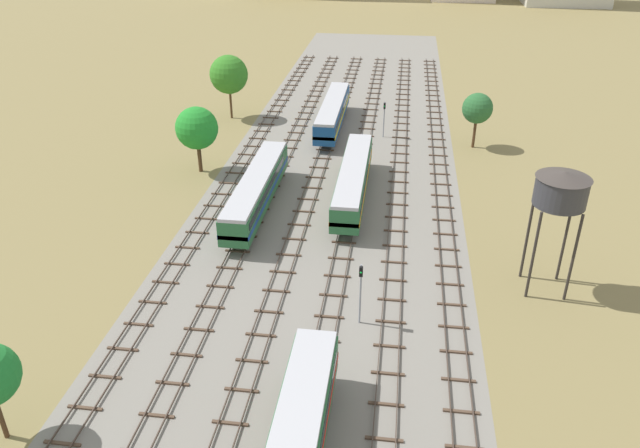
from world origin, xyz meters
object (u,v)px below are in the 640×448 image
(diesel_railcar_centre_mid, at_px, (353,179))
(signal_post_near, at_px, (361,287))
(diesel_railcar_centre_left_midfar, at_px, (333,112))
(water_tower, at_px, (561,190))
(diesel_railcar_left_near, at_px, (257,189))
(signal_post_nearest, at_px, (384,115))

(diesel_railcar_centre_mid, xyz_separation_m, signal_post_near, (2.46, -21.97, 0.84))
(diesel_railcar_centre_left_midfar, distance_m, water_tower, 44.51)
(diesel_railcar_left_near, distance_m, signal_post_nearest, 27.33)
(diesel_railcar_left_near, distance_m, signal_post_near, 21.91)
(signal_post_near, bearing_deg, water_tower, 24.96)
(diesel_railcar_left_near, relative_size, diesel_railcar_centre_left_midfar, 1.00)
(diesel_railcar_centre_mid, bearing_deg, diesel_railcar_left_near, -158.53)
(water_tower, bearing_deg, signal_post_near, -155.04)
(diesel_railcar_centre_mid, distance_m, diesel_railcar_centre_left_midfar, 23.40)
(diesel_railcar_centre_mid, distance_m, signal_post_nearest, 20.67)
(water_tower, distance_m, signal_post_near, 17.77)
(signal_post_near, bearing_deg, diesel_railcar_left_near, 124.25)
(diesel_railcar_left_near, xyz_separation_m, water_tower, (27.54, -11.01, 6.67))
(diesel_railcar_centre_left_midfar, relative_size, signal_post_near, 3.79)
(signal_post_nearest, bearing_deg, diesel_railcar_centre_left_midfar, 162.31)
(diesel_railcar_left_near, height_order, signal_post_near, signal_post_near)
(diesel_railcar_centre_left_midfar, bearing_deg, diesel_railcar_centre_mid, -77.84)
(diesel_railcar_centre_left_midfar, xyz_separation_m, water_tower, (22.62, -37.76, 6.67))
(diesel_railcar_left_near, distance_m, water_tower, 30.40)
(diesel_railcar_left_near, relative_size, diesel_railcar_centre_mid, 1.00)
(diesel_railcar_centre_mid, distance_m, water_tower, 24.06)
(water_tower, xyz_separation_m, signal_post_nearest, (-15.22, 35.40, -6.06))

